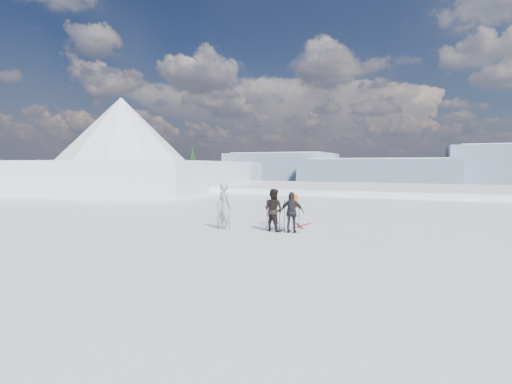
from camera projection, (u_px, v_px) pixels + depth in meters
lake_basin at (380, 257)px, 39.64m from camera, size 820.00×820.00×71.62m
far_mountain_range at (448, 174)px, 419.99m from camera, size 770.00×110.00×53.00m
near_ridge at (154, 214)px, 48.96m from camera, size 31.37×35.68×25.62m
skier_grey at (225, 206)px, 16.42m from camera, size 0.83×0.71×1.92m
skier_dark at (273, 210)px, 15.92m from camera, size 0.98×0.86×1.70m
skier_pack at (292, 212)px, 15.54m from camera, size 0.98×0.52×1.60m
backpack at (293, 185)px, 15.71m from camera, size 0.37×0.24×0.51m
ski_poles at (263, 216)px, 15.89m from camera, size 3.40×0.35×1.32m
skis_loose at (300, 226)px, 17.31m from camera, size 0.84×1.69×0.03m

